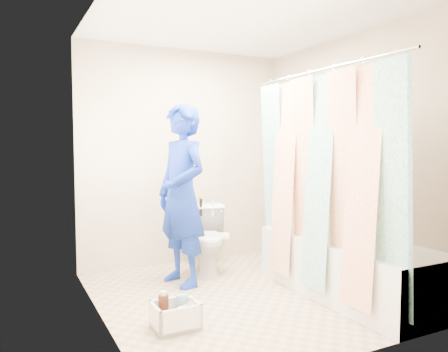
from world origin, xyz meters
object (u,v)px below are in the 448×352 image
toilet (208,239)px  cleaning_caddy (177,316)px  bathtub (348,266)px  plumber (182,195)px

toilet → cleaning_caddy: 1.47m
cleaning_caddy → bathtub: bearing=-1.0°
plumber → cleaning_caddy: bearing=-36.6°
plumber → cleaning_caddy: plumber is taller
toilet → cleaning_caddy: (-0.81, -1.20, -0.25)m
toilet → cleaning_caddy: toilet is taller
bathtub → toilet: 1.46m
toilet → cleaning_caddy: bearing=-100.6°
bathtub → plumber: size_ratio=1.02×
bathtub → cleaning_caddy: size_ratio=5.43×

